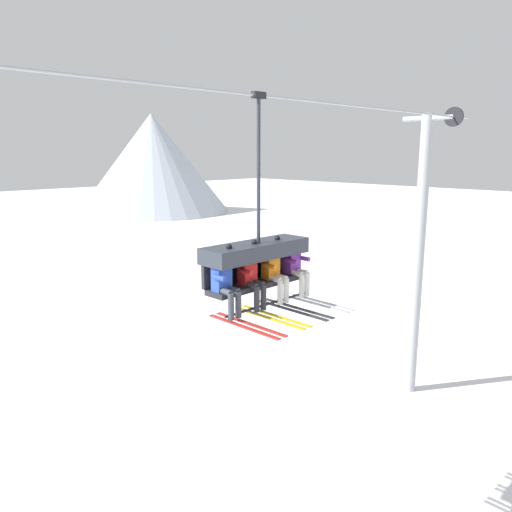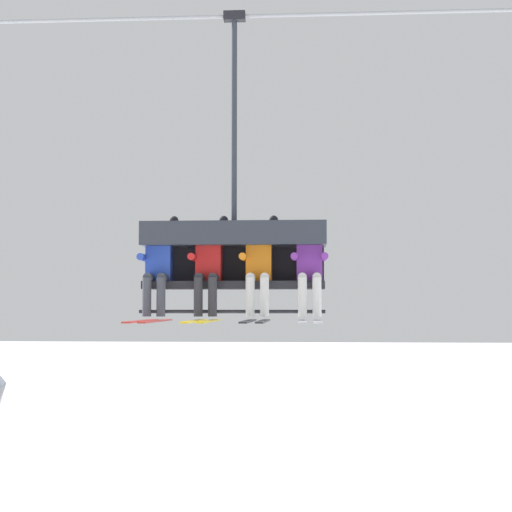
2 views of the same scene
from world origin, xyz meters
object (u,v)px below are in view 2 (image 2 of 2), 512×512
Objects in this scene: skier_red at (208,266)px; chairlift_chair at (235,243)px; skier_blue at (158,267)px; skier_purple at (309,268)px; skier_orange at (259,266)px.

chairlift_chair is at bearing 34.12° from skier_red.
skier_blue reaches higher than skier_purple.
chairlift_chair is 2.29× the size of skier_blue.
skier_purple is at bearing -0.62° from skier_orange.
chairlift_chair is 2.29× the size of skier_red.
skier_blue and skier_orange have the same top height.
skier_orange is 0.63m from skier_purple.
skier_red reaches higher than skier_purple.
skier_red is (0.64, 0.00, 0.00)m from skier_blue.
chairlift_chair reaches higher than skier_purple.
skier_blue is 1.91m from skier_purple.
skier_blue is at bearing -167.36° from chairlift_chair.
chairlift_chair is 2.29× the size of skier_orange.
skier_purple is (1.91, -0.01, -0.02)m from skier_blue.
chairlift_chair is 1.02m from skier_blue.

